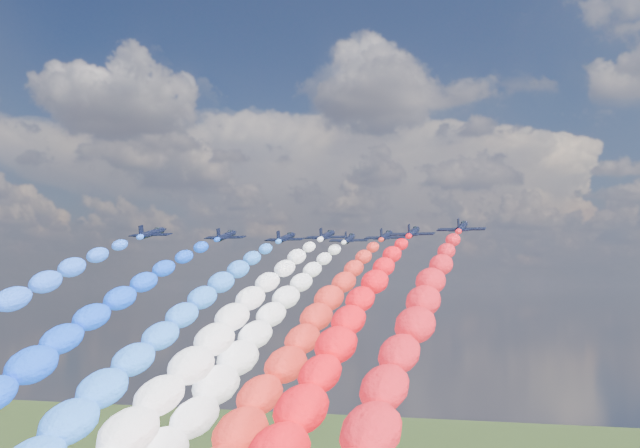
% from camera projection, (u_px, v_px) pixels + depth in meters
% --- Properties ---
extents(jet_0, '(9.34, 12.45, 5.03)m').
position_uv_depth(jet_0, '(152.00, 233.00, 169.35)').
color(jet_0, black).
extents(jet_1, '(8.84, 12.09, 5.03)m').
position_uv_depth(jet_1, '(226.00, 236.00, 178.16)').
color(jet_1, black).
extents(trail_1, '(6.46, 108.42, 43.28)m').
position_uv_depth(trail_1, '(78.00, 344.00, 123.29)').
color(trail_1, blue).
extents(jet_2, '(9.53, 12.59, 5.03)m').
position_uv_depth(jet_2, '(286.00, 238.00, 185.74)').
color(jet_2, black).
extents(trail_2, '(6.46, 108.42, 43.28)m').
position_uv_depth(trail_2, '(171.00, 341.00, 130.87)').
color(trail_2, blue).
extents(jet_3, '(8.94, 12.17, 5.03)m').
position_uv_depth(jet_3, '(327.00, 236.00, 177.53)').
color(jet_3, black).
extents(trail_3, '(6.46, 108.42, 43.28)m').
position_uv_depth(trail_3, '(223.00, 345.00, 122.66)').
color(trail_3, white).
extents(jet_4, '(9.50, 12.56, 5.03)m').
position_uv_depth(jet_4, '(349.00, 239.00, 189.20)').
color(jet_4, black).
extents(trail_4, '(6.46, 108.42, 43.28)m').
position_uv_depth(trail_4, '(264.00, 340.00, 134.33)').
color(trail_4, white).
extents(jet_5, '(9.04, 12.24, 5.03)m').
position_uv_depth(jet_5, '(386.00, 236.00, 178.69)').
color(jet_5, black).
extents(trail_5, '(6.46, 108.42, 43.28)m').
position_uv_depth(trail_5, '(309.00, 344.00, 123.82)').
color(trail_5, red).
extents(jet_6, '(8.94, 12.17, 5.03)m').
position_uv_depth(jet_6, '(413.00, 232.00, 166.55)').
color(jet_6, black).
extents(trail_6, '(6.46, 108.42, 43.28)m').
position_uv_depth(trail_6, '(341.00, 350.00, 111.68)').
color(trail_6, '#F90D18').
extents(jet_7, '(9.00, 12.21, 5.03)m').
position_uv_depth(jet_7, '(462.00, 227.00, 152.66)').
color(jet_7, black).
extents(trail_7, '(6.46, 108.42, 43.28)m').
position_uv_depth(trail_7, '(407.00, 360.00, 97.79)').
color(trail_7, red).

